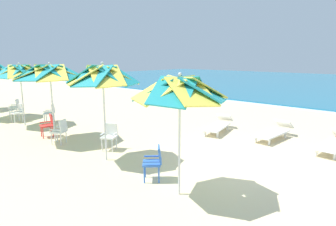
% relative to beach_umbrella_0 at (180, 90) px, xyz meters
% --- Properties ---
extents(ground_plane, '(80.00, 80.00, 0.00)m').
position_rel_beach_umbrella_0_xyz_m(ground_plane, '(0.19, 2.61, -2.33)').
color(ground_plane, beige).
extents(surf_foam, '(80.00, 0.70, 0.01)m').
position_rel_beach_umbrella_0_xyz_m(surf_foam, '(0.19, 12.81, -2.32)').
color(surf_foam, white).
rests_on(surf_foam, ground).
extents(beach_umbrella_0, '(2.05, 2.05, 2.70)m').
position_rel_beach_umbrella_0_xyz_m(beach_umbrella_0, '(0.00, 0.00, 0.00)').
color(beach_umbrella_0, silver).
rests_on(beach_umbrella_0, ground).
extents(plastic_chair_0, '(0.63, 0.63, 0.87)m').
position_rel_beach_umbrella_0_xyz_m(plastic_chair_0, '(-0.93, 0.17, -1.83)').
color(plastic_chair_0, blue).
rests_on(plastic_chair_0, ground).
extents(beach_umbrella_1, '(2.09, 2.09, 2.88)m').
position_rel_beach_umbrella_0_xyz_m(beach_umbrella_1, '(-2.99, 0.21, 0.15)').
color(beach_umbrella_1, silver).
rests_on(beach_umbrella_1, ground).
extents(plastic_chair_1, '(0.60, 0.62, 0.87)m').
position_rel_beach_umbrella_0_xyz_m(plastic_chair_1, '(-3.71, 0.89, -1.83)').
color(plastic_chair_1, white).
rests_on(plastic_chair_1, ground).
extents(beach_umbrella_2, '(2.52, 2.52, 2.82)m').
position_rel_beach_umbrella_0_xyz_m(beach_umbrella_2, '(-6.04, 0.16, 0.13)').
color(beach_umbrella_2, silver).
rests_on(beach_umbrella_2, ground).
extents(plastic_chair_2, '(0.54, 0.56, 0.87)m').
position_rel_beach_umbrella_0_xyz_m(plastic_chair_2, '(-6.68, 0.25, -1.83)').
color(plastic_chair_2, red).
rests_on(plastic_chair_2, ground).
extents(plastic_chair_3, '(0.62, 0.61, 0.87)m').
position_rel_beach_umbrella_0_xyz_m(plastic_chair_3, '(-5.50, 0.10, -1.83)').
color(plastic_chair_3, white).
rests_on(plastic_chair_3, ground).
extents(beach_umbrella_3, '(2.21, 2.21, 2.77)m').
position_rel_beach_umbrella_0_xyz_m(beach_umbrella_3, '(-9.28, 0.39, 0.04)').
color(beach_umbrella_3, silver).
rests_on(beach_umbrella_3, ground).
extents(plastic_chair_4, '(0.63, 0.63, 0.87)m').
position_rel_beach_umbrella_0_xyz_m(plastic_chair_4, '(-8.96, 1.44, -1.83)').
color(plastic_chair_4, white).
rests_on(plastic_chair_4, ground).
extents(plastic_chair_5, '(0.46, 0.49, 0.87)m').
position_rel_beach_umbrella_0_xyz_m(plastic_chair_5, '(-10.23, 0.48, -1.83)').
color(plastic_chair_5, white).
rests_on(plastic_chair_5, ground).
extents(plastic_chair_6, '(0.62, 0.63, 0.87)m').
position_rel_beach_umbrella_0_xyz_m(plastic_chair_6, '(-11.77, 0.94, -1.83)').
color(plastic_chair_6, white).
rests_on(plastic_chair_6, ground).
extents(sun_lounger_0, '(0.73, 2.17, 0.62)m').
position_rel_beach_umbrella_0_xyz_m(sun_lounger_0, '(1.83, 5.64, -2.05)').
color(sun_lounger_0, white).
rests_on(sun_lounger_0, ground).
extents(sun_lounger_1, '(0.76, 2.18, 0.62)m').
position_rel_beach_umbrella_0_xyz_m(sun_lounger_1, '(-0.19, 5.71, -2.05)').
color(sun_lounger_1, white).
rests_on(sun_lounger_1, ground).
extents(sun_lounger_2, '(1.12, 2.23, 0.62)m').
position_rel_beach_umbrella_0_xyz_m(sun_lounger_2, '(-2.29, 5.23, -2.05)').
color(sun_lounger_2, white).
rests_on(sun_lounger_2, ground).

